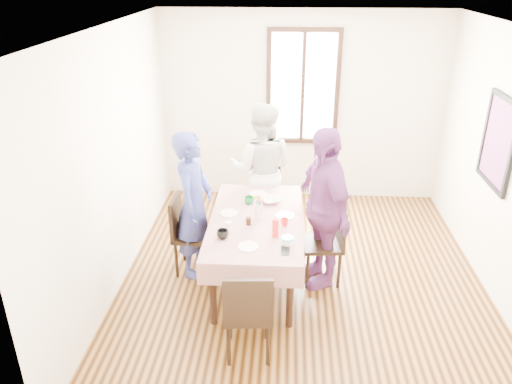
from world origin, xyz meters
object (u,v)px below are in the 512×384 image
person_right (323,208)px  person_left (194,205)px  dining_table (256,250)px  person_far (262,170)px  chair_far (262,199)px  chair_near (248,311)px  chair_left (194,235)px  chair_right (322,244)px

person_right → person_left: bearing=-116.2°
dining_table → person_left: bearing=167.3°
person_left → person_far: size_ratio=0.97×
chair_far → chair_near: bearing=98.5°
chair_left → chair_near: bearing=31.4°
chair_far → chair_near: size_ratio=1.00×
person_right → chair_right: bearing=68.1°
person_left → person_far: (0.70, 0.97, 0.03)m
person_left → person_far: person_far is taller
chair_left → chair_near: (0.72, -1.30, 0.00)m
chair_near → person_left: size_ratio=0.55×
chair_right → person_far: (-0.72, 1.07, 0.41)m
person_right → dining_table: bearing=-107.7°
chair_right → chair_near: (-0.72, -1.20, 0.00)m
chair_far → person_right: size_ratio=0.51×
chair_near → person_left: (-0.70, 1.30, 0.38)m
chair_left → person_far: person_far is taller
chair_far → person_far: size_ratio=0.53×
chair_far → person_far: (0.00, -0.02, 0.41)m
chair_right → person_right: size_ratio=0.51×
chair_far → person_right: (0.70, -1.09, 0.43)m
chair_left → person_right: size_ratio=0.51×
person_far → chair_right: bearing=128.4°
chair_right → person_left: person_left is taller
dining_table → chair_far: chair_far is taller
chair_right → chair_far: bearing=27.9°
chair_far → chair_near: same height
chair_right → person_left: size_ratio=0.55×
chair_near → person_right: person_right is taller
chair_near → person_far: bearing=85.6°
dining_table → chair_right: chair_right is taller
chair_far → person_far: 0.41m
chair_left → dining_table: bearing=80.3°
chair_right → chair_far: same height
chair_left → person_left: size_ratio=0.55×
dining_table → chair_right: size_ratio=1.83×
chair_far → person_left: size_ratio=0.55×
person_left → person_right: person_right is taller
dining_table → chair_near: chair_near is taller
chair_left → chair_far: size_ratio=1.00×
dining_table → person_left: person_left is taller
person_far → chair_near: bearing=94.7°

